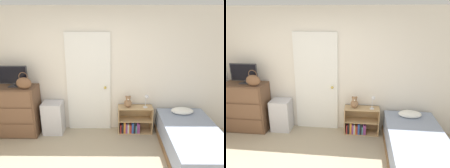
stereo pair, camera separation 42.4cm
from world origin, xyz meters
The scene contains 10 objects.
wall_back centered at (0.00, 2.04, 1.27)m, with size 10.00×0.06×2.55m.
door_closed centered at (-0.15, 1.99, 1.03)m, with size 0.90×0.09×2.06m.
dresser centered at (-1.61, 1.76, 0.51)m, with size 0.88×0.47×1.03m.
tv centered at (-1.60, 1.78, 1.25)m, with size 0.57×0.16×0.41m.
handbag centered at (-1.33, 1.63, 1.15)m, with size 0.29×0.13×0.33m.
storage_bin centered at (-0.89, 1.81, 0.34)m, with size 0.40×0.35×0.67m.
bookshelf centered at (0.77, 1.85, 0.22)m, with size 0.71×0.28×0.57m.
teddy_bear centered at (0.66, 1.85, 0.67)m, with size 0.16×0.16×0.24m.
desk_lamp centered at (1.02, 1.81, 0.77)m, with size 0.10×0.10×0.28m.
bed centered at (1.74, 1.07, 0.25)m, with size 0.97×1.86×0.60m.
Camera 1 is at (0.36, -2.28, 2.39)m, focal length 35.00 mm.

